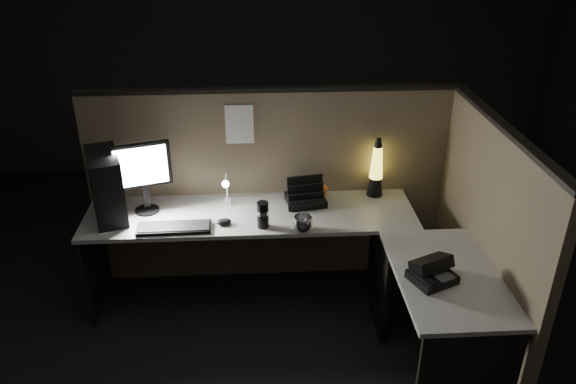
{
  "coord_description": "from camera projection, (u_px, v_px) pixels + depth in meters",
  "views": [
    {
      "loc": [
        -0.09,
        -2.83,
        2.65
      ],
      "look_at": [
        0.1,
        0.35,
        1.01
      ],
      "focal_mm": 35.0,
      "sensor_mm": 36.0,
      "label": 1
    }
  ],
  "objects": [
    {
      "name": "partition_back",
      "position": [
        270.0,
        188.0,
        4.22
      ],
      "size": [
        2.66,
        0.06,
        1.5
      ],
      "primitive_type": "cube",
      "color": "brown",
      "rests_on": "ground"
    },
    {
      "name": "mouse",
      "position": [
        224.0,
        222.0,
        3.77
      ],
      "size": [
        0.11,
        0.09,
        0.04
      ],
      "primitive_type": "ellipsoid",
      "rotation": [
        0.0,
        0.0,
        0.19
      ],
      "color": "black",
      "rests_on": "desk"
    },
    {
      "name": "keyboard",
      "position": [
        174.0,
        228.0,
        3.72
      ],
      "size": [
        0.49,
        0.17,
        0.02
      ],
      "primitive_type": "cube",
      "rotation": [
        0.0,
        0.0,
        0.02
      ],
      "color": "black",
      "rests_on": "desk"
    },
    {
      "name": "monitor",
      "position": [
        143.0,
        171.0,
        3.82
      ],
      "size": [
        0.38,
        0.17,
        0.5
      ],
      "rotation": [
        0.0,
        0.0,
        0.3
      ],
      "color": "black",
      "rests_on": "desk"
    },
    {
      "name": "organizer",
      "position": [
        305.0,
        197.0,
        4.04
      ],
      "size": [
        0.3,
        0.28,
        0.2
      ],
      "rotation": [
        0.0,
        0.0,
        0.18
      ],
      "color": "black",
      "rests_on": "desk"
    },
    {
      "name": "pc_tower",
      "position": [
        106.0,
        186.0,
        3.78
      ],
      "size": [
        0.33,
        0.48,
        0.46
      ],
      "primitive_type": "cube",
      "rotation": [
        0.0,
        0.0,
        0.32
      ],
      "color": "black",
      "rests_on": "desk"
    },
    {
      "name": "partition_right",
      "position": [
        484.0,
        242.0,
        3.55
      ],
      "size": [
        0.06,
        1.66,
        1.5
      ],
      "primitive_type": "cube",
      "color": "brown",
      "rests_on": "ground"
    },
    {
      "name": "desk_phone",
      "position": [
        431.0,
        271.0,
        3.2
      ],
      "size": [
        0.3,
        0.29,
        0.14
      ],
      "rotation": [
        0.0,
        0.0,
        0.42
      ],
      "color": "black",
      "rests_on": "desk"
    },
    {
      "name": "steel_mug",
      "position": [
        303.0,
        224.0,
        3.69
      ],
      "size": [
        0.16,
        0.16,
        0.1
      ],
      "primitive_type": "imported",
      "rotation": [
        0.0,
        0.0,
        -0.24
      ],
      "color": "silver",
      "rests_on": "desk"
    },
    {
      "name": "lava_lamp",
      "position": [
        376.0,
        172.0,
        4.08
      ],
      "size": [
        0.12,
        0.12,
        0.45
      ],
      "color": "black",
      "rests_on": "desk"
    },
    {
      "name": "clip_lamp",
      "position": [
        227.0,
        190.0,
        3.91
      ],
      "size": [
        0.05,
        0.2,
        0.25
      ],
      "color": "silver",
      "rests_on": "desk"
    },
    {
      "name": "room_shell",
      "position": [
        274.0,
        122.0,
        2.99
      ],
      "size": [
        6.0,
        6.0,
        6.0
      ],
      "color": "silver",
      "rests_on": "ground"
    },
    {
      "name": "desk",
      "position": [
        301.0,
        257.0,
        3.7
      ],
      "size": [
        2.6,
        1.6,
        0.73
      ],
      "color": "#AAA8A0",
      "rests_on": "ground"
    },
    {
      "name": "floor",
      "position": [
        276.0,
        352.0,
        3.73
      ],
      "size": [
        6.0,
        6.0,
        0.0
      ],
      "primitive_type": "plane",
      "color": "black",
      "rests_on": "ground"
    },
    {
      "name": "figurine",
      "position": [
        324.0,
        188.0,
        4.14
      ],
      "size": [
        0.06,
        0.06,
        0.06
      ],
      "primitive_type": "sphere",
      "color": "orange",
      "rests_on": "desk"
    },
    {
      "name": "pinned_paper",
      "position": [
        239.0,
        125.0,
        3.93
      ],
      "size": [
        0.2,
        0.0,
        0.28
      ],
      "primitive_type": "cube",
      "color": "white",
      "rests_on": "partition_back"
    },
    {
      "name": "travel_mug",
      "position": [
        263.0,
        215.0,
        3.71
      ],
      "size": [
        0.08,
        0.08,
        0.18
      ],
      "primitive_type": "cylinder",
      "color": "black",
      "rests_on": "desk"
    }
  ]
}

